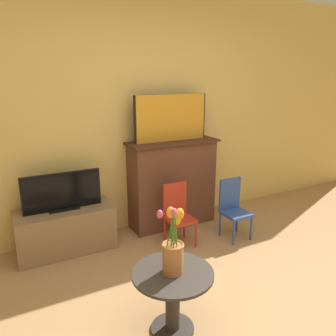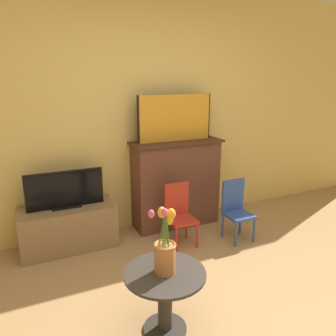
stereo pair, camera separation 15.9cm
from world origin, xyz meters
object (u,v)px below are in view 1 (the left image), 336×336
object	(u,v)px
chair_red	(178,212)
chair_blue	(233,206)
painting	(171,118)
vase_tulips	(173,250)
tv_monitor	(62,192)

from	to	relation	value
chair_red	chair_blue	size ratio (longest dim) A/B	1.00
painting	chair_blue	distance (m)	1.19
painting	chair_red	world-z (taller)	painting
chair_red	vase_tulips	size ratio (longest dim) A/B	1.34
chair_blue	chair_red	bearing A→B (deg)	166.34
chair_blue	vase_tulips	distance (m)	1.60
painting	chair_blue	size ratio (longest dim) A/B	1.36
vase_tulips	tv_monitor	bearing A→B (deg)	106.22
painting	tv_monitor	xyz separation A→B (m)	(-1.25, -0.06, -0.65)
chair_red	vase_tulips	world-z (taller)	vase_tulips
painting	chair_blue	bearing A→B (deg)	-53.49
tv_monitor	chair_blue	distance (m)	1.81
chair_blue	vase_tulips	world-z (taller)	vase_tulips
tv_monitor	chair_red	bearing A→B (deg)	-20.24
painting	vase_tulips	xyz separation A→B (m)	(-0.82, -1.54, -0.65)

